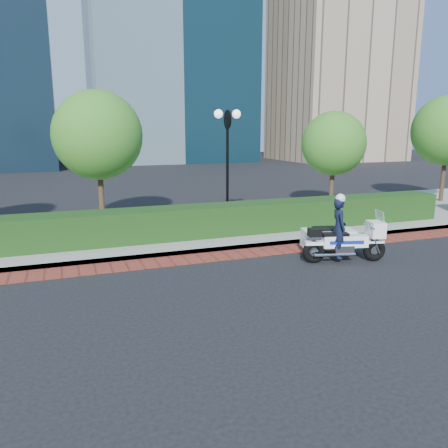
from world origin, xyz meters
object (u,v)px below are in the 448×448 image
object	(u,v)px
tree_d	(448,131)
police_motorcycle	(337,236)
tree_c	(334,144)
lamppost	(227,149)
tree_b	(98,136)

from	to	relation	value
tree_d	police_motorcycle	size ratio (longest dim) A/B	2.19
tree_c	police_motorcycle	size ratio (longest dim) A/B	1.83
lamppost	police_motorcycle	distance (m)	5.76
tree_b	police_motorcycle	size ratio (longest dim) A/B	2.08
lamppost	tree_d	size ratio (longest dim) A/B	0.82
tree_b	tree_c	xyz separation A→B (m)	(10.00, -0.00, -0.39)
lamppost	police_motorcycle	size ratio (longest dim) A/B	1.79
tree_d	police_motorcycle	world-z (taller)	tree_d
police_motorcycle	tree_d	bearing A→B (deg)	45.67
tree_d	tree_b	bearing A→B (deg)	180.00
lamppost	tree_d	distance (m)	12.09
lamppost	tree_b	size ratio (longest dim) A/B	0.86
lamppost	police_motorcycle	bearing A→B (deg)	-74.45
lamppost	tree_d	xyz separation A→B (m)	(12.00, 1.30, 0.65)
tree_d	police_motorcycle	xyz separation A→B (m)	(-10.59, -6.38, -2.95)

